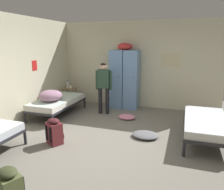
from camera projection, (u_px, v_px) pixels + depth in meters
The scene contains 14 objects.
ground_plane at pixel (108, 140), 4.73m from camera, with size 9.05×9.05×0.00m, color slate.
room_backdrop at pixel (79, 68), 6.10m from camera, with size 5.19×5.72×2.75m.
locker_bank at pixel (125, 78), 6.97m from camera, with size 0.90×0.55×2.07m.
shelf_unit at pixel (70, 94), 7.51m from camera, with size 0.38×0.30×0.57m.
bed_right at pixel (206, 123), 4.69m from camera, with size 0.90×1.90×0.49m.
bed_left_rear at pixel (58, 102), 6.36m from camera, with size 0.90×1.90×0.49m.
bedding_heap at pixel (50, 96), 6.04m from camera, with size 0.64×0.67×0.31m.
person_traveler at pixel (104, 84), 6.35m from camera, with size 0.47×0.25×1.52m.
water_bottle at pixel (67, 84), 7.47m from camera, with size 0.07×0.07×0.25m.
lotion_bottle at pixel (71, 86), 7.38m from camera, with size 0.06×0.06×0.16m.
backpack_olive at pixel (9, 190), 2.74m from camera, with size 0.39×0.40×0.55m.
backpack_maroon at pixel (55, 132), 4.53m from camera, with size 0.40×0.41×0.55m.
clothes_pile_pink at pixel (127, 117), 6.08m from camera, with size 0.47×0.39×0.11m.
clothes_pile_grey at pixel (145, 135), 4.89m from camera, with size 0.59×0.49×0.10m.
Camera 1 is at (1.49, -4.12, 2.04)m, focal length 34.99 mm.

